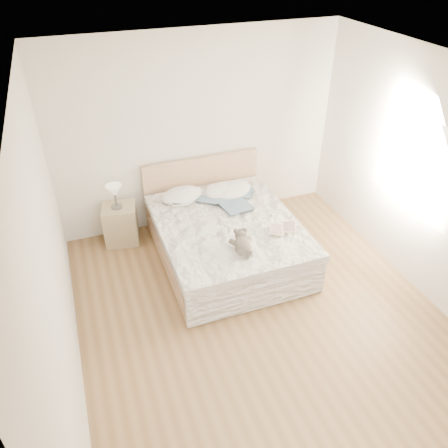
{
  "coord_description": "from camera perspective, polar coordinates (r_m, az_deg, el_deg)",
  "views": [
    {
      "loc": [
        -1.61,
        -3.15,
        3.71
      ],
      "look_at": [
        -0.07,
        1.05,
        0.62
      ],
      "focal_mm": 35.0,
      "sensor_mm": 36.0,
      "label": 1
    }
  ],
  "objects": [
    {
      "name": "floor",
      "position": [
        5.13,
        4.89,
        -11.89
      ],
      "size": [
        4.0,
        4.5,
        0.0
      ],
      "primitive_type": "cube",
      "color": "brown",
      "rests_on": "ground"
    },
    {
      "name": "wall_back",
      "position": [
        6.11,
        -3.34,
        11.85
      ],
      "size": [
        4.0,
        0.02,
        2.7
      ],
      "primitive_type": "cube",
      "color": "silver",
      "rests_on": "ground"
    },
    {
      "name": "pillow_left",
      "position": [
        6.02,
        -5.51,
        3.78
      ],
      "size": [
        0.65,
        0.52,
        0.18
      ],
      "primitive_type": "ellipsoid",
      "rotation": [
        0.0,
        0.0,
        0.2
      ],
      "color": "white",
      "rests_on": "bed"
    },
    {
      "name": "wall_left",
      "position": [
        3.96,
        -21.57,
        -4.9
      ],
      "size": [
        0.02,
        4.5,
        2.7
      ],
      "primitive_type": "cube",
      "color": "silver",
      "rests_on": "ground"
    },
    {
      "name": "teddy_bear",
      "position": [
        4.99,
        2.41,
        -3.22
      ],
      "size": [
        0.28,
        0.37,
        0.18
      ],
      "primitive_type": null,
      "rotation": [
        0.0,
        0.0,
        -0.14
      ],
      "color": "#5B5248",
      "rests_on": "bed"
    },
    {
      "name": "wall_front",
      "position": [
        3.0,
        25.75,
        -22.47
      ],
      "size": [
        4.0,
        0.02,
        2.7
      ],
      "primitive_type": "cube",
      "color": "silver",
      "rests_on": "ground"
    },
    {
      "name": "nightstand",
      "position": [
        6.21,
        -13.31,
        0.01
      ],
      "size": [
        0.52,
        0.48,
        0.56
      ],
      "primitive_type": "cube",
      "rotation": [
        0.0,
        0.0,
        -0.19
      ],
      "color": "tan",
      "rests_on": "floor"
    },
    {
      "name": "blouse",
      "position": [
        5.85,
        1.09,
        2.83
      ],
      "size": [
        0.66,
        0.69,
        0.02
      ],
      "primitive_type": null,
      "rotation": [
        0.0,
        0.0,
        0.17
      ],
      "color": "#415B73",
      "rests_on": "bed"
    },
    {
      "name": "ceiling",
      "position": [
        3.68,
        7.04,
        18.44
      ],
      "size": [
        4.0,
        4.5,
        0.0
      ],
      "primitive_type": "cube",
      "color": "white",
      "rests_on": "ground"
    },
    {
      "name": "pillow_right",
      "position": [
        6.11,
        1.22,
        4.45
      ],
      "size": [
        0.68,
        0.61,
        0.17
      ],
      "primitive_type": "ellipsoid",
      "rotation": [
        0.0,
        0.0,
        0.47
      ],
      "color": "white",
      "rests_on": "bed"
    },
    {
      "name": "bed",
      "position": [
        5.75,
        0.17,
        -1.68
      ],
      "size": [
        1.72,
        2.14,
        1.0
      ],
      "color": "tan",
      "rests_on": "floor"
    },
    {
      "name": "photo_book",
      "position": [
        5.9,
        -5.62,
        2.95
      ],
      "size": [
        0.33,
        0.23,
        0.02
      ],
      "primitive_type": "cube",
      "rotation": [
        0.0,
        0.0,
        0.05
      ],
      "color": "white",
      "rests_on": "bed"
    },
    {
      "name": "wall_right",
      "position": [
        5.34,
        25.64,
        4.79
      ],
      "size": [
        0.02,
        4.5,
        2.7
      ],
      "primitive_type": "cube",
      "color": "silver",
      "rests_on": "ground"
    },
    {
      "name": "childrens_book",
      "position": [
        5.39,
        7.69,
        -0.57
      ],
      "size": [
        0.42,
        0.36,
        0.02
      ],
      "primitive_type": "cube",
      "rotation": [
        0.0,
        0.0,
        -0.43
      ],
      "color": "#FEEDC8",
      "rests_on": "bed"
    },
    {
      "name": "pillow_middle",
      "position": [
        6.1,
        -0.29,
        4.43
      ],
      "size": [
        0.62,
        0.52,
        0.16
      ],
      "primitive_type": "ellipsoid",
      "rotation": [
        0.0,
        0.0,
        0.33
      ],
      "color": "white",
      "rests_on": "bed"
    },
    {
      "name": "table_lamp",
      "position": [
        5.93,
        -14.14,
        4.1
      ],
      "size": [
        0.25,
        0.25,
        0.34
      ],
      "color": "#48443F",
      "rests_on": "nightstand"
    },
    {
      "name": "window",
      "position": [
        5.48,
        23.77,
        7.2
      ],
      "size": [
        0.02,
        1.3,
        1.1
      ],
      "primitive_type": "cube",
      "color": "white",
      "rests_on": "wall_right"
    }
  ]
}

